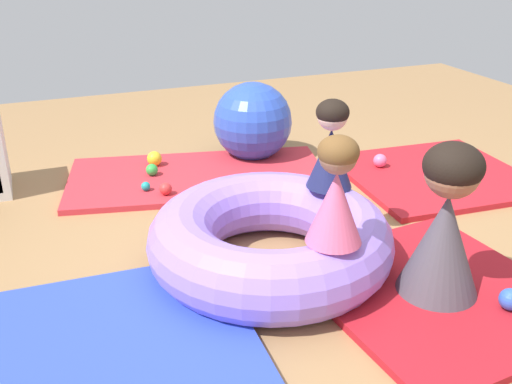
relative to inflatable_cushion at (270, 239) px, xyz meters
name	(u,v)px	position (x,y,z in m)	size (l,w,h in m)	color
ground_plane	(296,265)	(0.14, -0.03, -0.18)	(8.00, 8.00, 0.00)	#9E7549
gym_mat_near_left	(435,175)	(1.59, 0.71, -0.16)	(1.22, 1.16, 0.04)	red
gym_mat_near_right	(56,370)	(-1.13, -0.44, -0.16)	(1.68, 1.29, 0.04)	#2D47B7
gym_mat_far_left	(198,177)	(-0.01, 1.31, -0.16)	(1.83, 0.92, 0.04)	red
gym_mat_front	(435,293)	(0.65, -0.54, -0.16)	(1.12, 1.21, 0.04)	#B21923
inflatable_cushion	(270,239)	(0.00, 0.00, 0.00)	(1.28, 1.28, 0.35)	#9975EA
child_in_pink	(336,192)	(0.13, -0.42, 0.42)	(0.33, 0.33, 0.51)	#E5608E
child_in_navy	(331,145)	(0.41, 0.15, 0.41)	(0.35, 0.35, 0.49)	navy
adult_seated	(445,222)	(0.65, -0.54, 0.23)	(0.54, 0.54, 0.76)	#4C4751
play_ball_green	(152,170)	(-0.32, 1.41, -0.09)	(0.09, 0.09, 0.09)	green
play_ball_red	(166,189)	(-0.31, 1.05, -0.09)	(0.08, 0.08, 0.08)	red
play_ball_yellow	(154,159)	(-0.26, 1.59, -0.08)	(0.11, 0.11, 0.11)	yellow
play_ball_orange	(348,153)	(1.16, 1.21, -0.10)	(0.08, 0.08, 0.08)	orange
play_ball_blue	(510,299)	(0.87, -0.80, -0.08)	(0.10, 0.10, 0.10)	blue
play_ball_pink	(380,161)	(1.28, 0.96, -0.09)	(0.10, 0.10, 0.10)	pink
play_ball_teal	(146,186)	(-0.42, 1.16, -0.10)	(0.06, 0.06, 0.06)	teal
exercise_ball_large	(253,121)	(0.51, 1.57, 0.13)	(0.60, 0.60, 0.60)	blue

